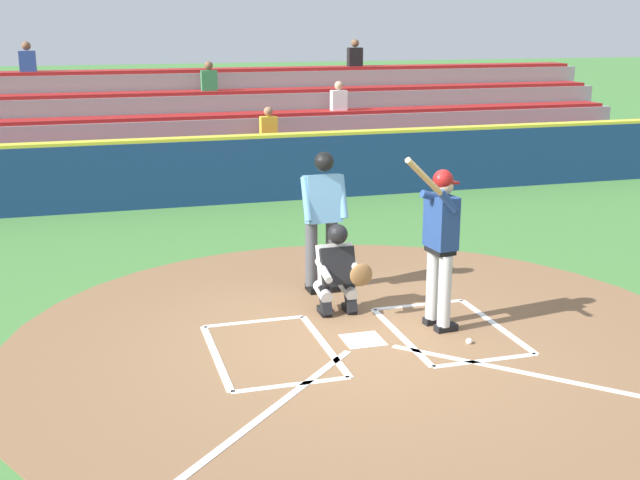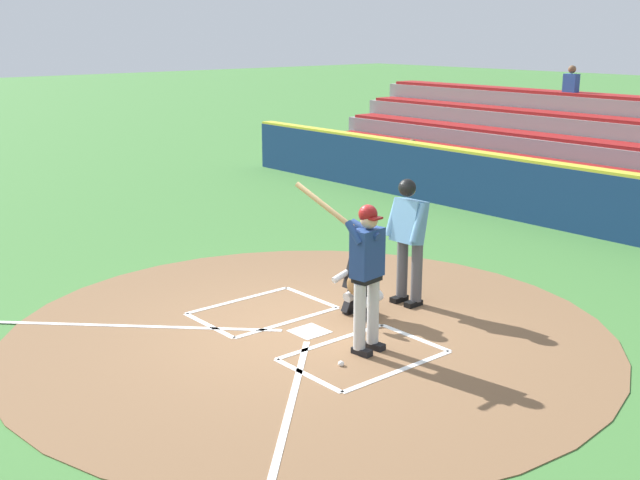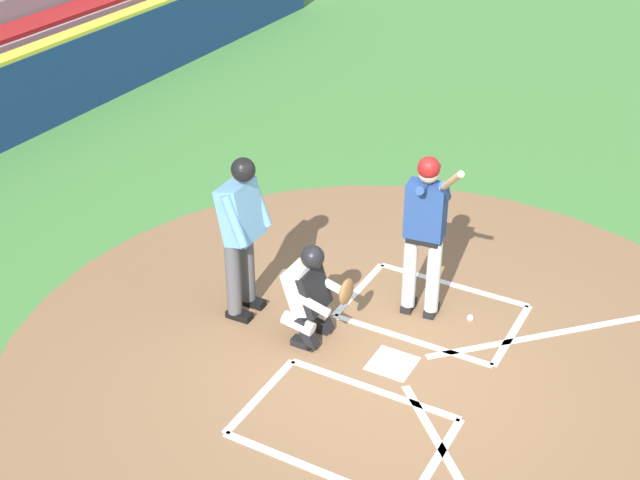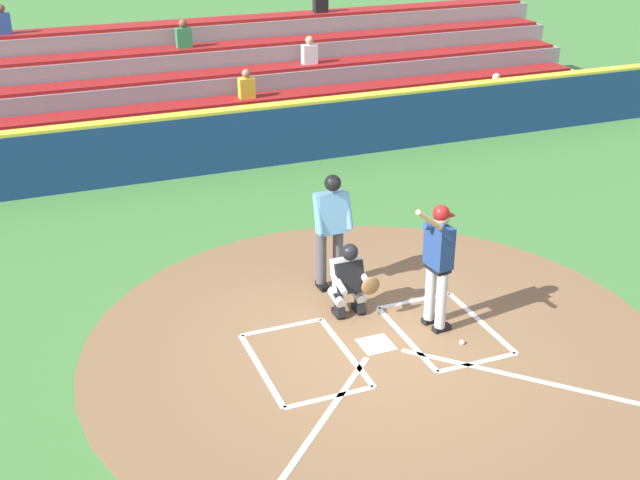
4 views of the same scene
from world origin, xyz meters
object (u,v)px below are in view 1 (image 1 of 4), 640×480
Objects in this scene: catcher at (338,267)px; baseball at (469,341)px; batter at (440,238)px; plate_umpire at (323,212)px.

baseball is (-1.10, 1.34, -0.55)m from catcher.
batter reaches higher than catcher.
batter is 1.35m from catcher.
batter is at bearing 139.46° from catcher.
catcher is 1.00m from plate_umpire.
batter is 1.14× the size of plate_umpire.
plate_umpire is 2.65m from baseball.
baseball is at bearing 105.69° from batter.
catcher is 0.61× the size of plate_umpire.
catcher is 1.82m from baseball.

